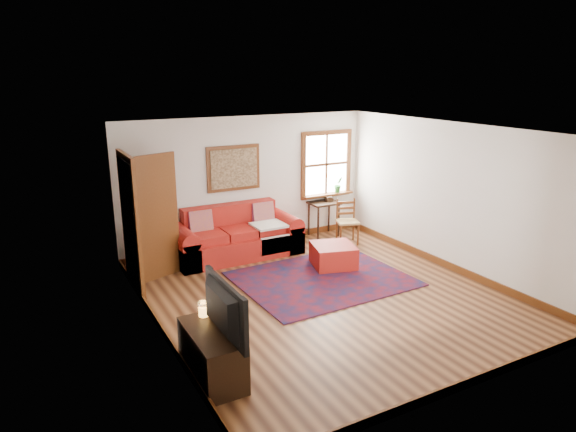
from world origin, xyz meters
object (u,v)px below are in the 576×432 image
red_leather_sofa (236,239)px  red_ottoman (333,256)px  side_table (324,208)px  ladder_back_chair (347,219)px  media_cabinet (212,354)px

red_leather_sofa → red_ottoman: size_ratio=3.36×
red_ottoman → side_table: size_ratio=0.97×
side_table → ladder_back_chair: bearing=-74.2°
ladder_back_chair → media_cabinet: bearing=-141.7°
red_leather_sofa → side_table: (2.05, 0.22, 0.29)m
red_ottoman → ladder_back_chair: size_ratio=0.80×
side_table → ladder_back_chair: size_ratio=0.82×
red_leather_sofa → side_table: bearing=6.2°
red_ottoman → media_cabinet: (-3.04, -2.18, 0.08)m
ladder_back_chair → media_cabinet: size_ratio=0.85×
red_leather_sofa → side_table: size_ratio=3.26×
red_leather_sofa → ladder_back_chair: bearing=-9.3°
red_leather_sofa → red_ottoman: (1.25, -1.35, -0.10)m
red_ottoman → ladder_back_chair: 1.41m
ladder_back_chair → media_cabinet: (-4.01, -3.16, -0.19)m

